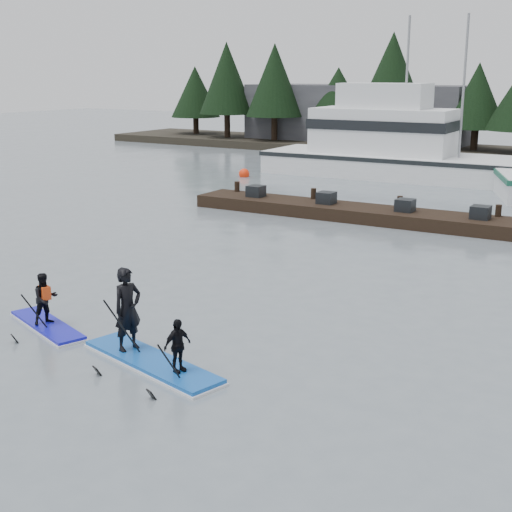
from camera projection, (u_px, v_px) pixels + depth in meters
The scene contains 8 objects.
ground at pixel (105, 367), 14.96m from camera, with size 160.00×160.00×0.00m, color slate.
waterfront_building at pixel (358, 117), 57.64m from camera, with size 18.00×6.00×5.00m, color #4C4C51.
fishing_boat_large at pixel (408, 164), 41.72m from camera, with size 18.31×5.81×10.17m.
floating_dock at pixel (370, 214), 29.67m from camera, with size 16.03×2.14×0.53m, color black.
buoy_b at pixel (327, 201), 34.27m from camera, with size 0.51×0.51×0.51m, color #FF2F0C.
buoy_a at pixel (244, 177), 42.10m from camera, with size 0.63×0.63×0.63m, color #FF2F0C.
paddleboard_solo at pixel (46, 308), 17.17m from camera, with size 2.94×1.60×1.84m.
paddleboard_duo at pixel (145, 335), 15.07m from camera, with size 3.86×1.75×2.47m.
Camera 1 is at (10.05, -10.10, 6.02)m, focal length 50.00 mm.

